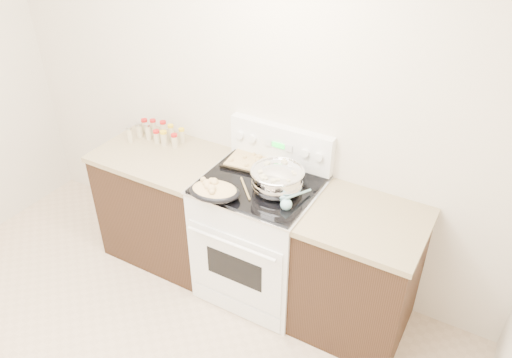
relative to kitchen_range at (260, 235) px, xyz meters
The scene contains 10 objects.
room_shell 1.90m from the kitchen_range, 103.80° to the right, with size 4.10×3.60×2.75m.
counter_left 0.83m from the kitchen_range, behind, with size 0.93×0.67×0.92m.
counter_right 0.73m from the kitchen_range, ahead, with size 0.73×0.67×0.92m.
kitchen_range is the anchor object (origin of this frame).
mixing_bowl 0.55m from the kitchen_range, 11.81° to the right, with size 0.41×0.41×0.20m.
roasting_pan 0.60m from the kitchen_range, 120.65° to the right, with size 0.37×0.30×0.12m.
baking_sheet 0.52m from the kitchen_range, 131.54° to the left, with size 0.41×0.31×0.06m.
wooden_spoon 0.50m from the kitchen_range, 118.07° to the right, with size 0.19×0.20×0.04m.
blue_ladle 0.58m from the kitchen_range, 28.81° to the right, with size 0.11×0.26×0.09m.
spice_jars 1.11m from the kitchen_range, behind, with size 0.40×0.24×0.13m.
Camera 1 is at (1.67, -0.95, 2.77)m, focal length 35.00 mm.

